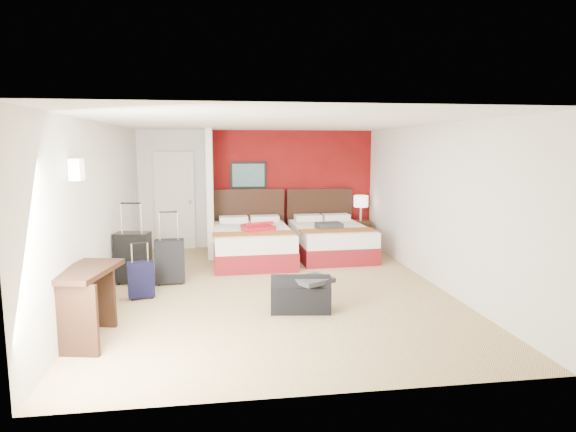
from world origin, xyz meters
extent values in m
plane|color=#CEB47F|center=(0.00, 0.00, 0.00)|extent=(6.50, 6.50, 0.00)
cube|color=silver|center=(0.00, 3.25, 1.25)|extent=(5.00, 0.04, 2.50)
cube|color=silver|center=(-2.50, 0.00, 1.25)|extent=(0.04, 6.50, 2.50)
cube|color=black|center=(-0.20, 3.19, 1.55)|extent=(0.78, 0.03, 0.58)
cube|color=white|center=(-2.38, -1.50, 1.90)|extent=(0.12, 0.20, 0.24)
cube|color=maroon|center=(0.75, 3.23, 1.25)|extent=(3.50, 0.04, 2.50)
cube|color=silver|center=(-1.00, 2.61, 1.25)|extent=(0.12, 1.20, 2.50)
cube|color=silver|center=(-1.75, 3.20, 1.02)|extent=(0.82, 0.06, 2.05)
cube|color=white|center=(-0.23, 1.87, 0.31)|extent=(1.50, 2.10, 0.62)
cube|color=white|center=(1.35, 2.09, 0.30)|extent=(1.46, 2.04, 0.60)
cube|color=red|center=(-0.13, 1.77, 0.67)|extent=(0.76, 0.89, 0.09)
cube|color=#39383E|center=(1.25, 1.79, 0.65)|extent=(0.50, 0.42, 0.11)
cube|color=#301E10|center=(2.19, 2.85, 0.28)|extent=(0.42, 0.42, 0.56)
cylinder|color=white|center=(2.19, 2.85, 0.84)|extent=(0.33, 0.33, 0.55)
cube|color=black|center=(-2.19, 0.62, 0.39)|extent=(0.56, 0.40, 0.78)
cube|color=black|center=(-1.62, 0.51, 0.34)|extent=(0.47, 0.31, 0.67)
cube|color=black|center=(-1.95, -0.21, 0.25)|extent=(0.40, 0.29, 0.50)
cube|color=black|center=(0.21, -1.05, 0.20)|extent=(0.83, 0.51, 0.39)
cube|color=#36373B|center=(0.36, -1.10, 0.43)|extent=(0.60, 0.58, 0.06)
cube|color=black|center=(-2.30, -1.70, 0.41)|extent=(0.68, 1.07, 0.83)
camera|label=1|loc=(-0.83, -7.12, 2.15)|focal=30.10mm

